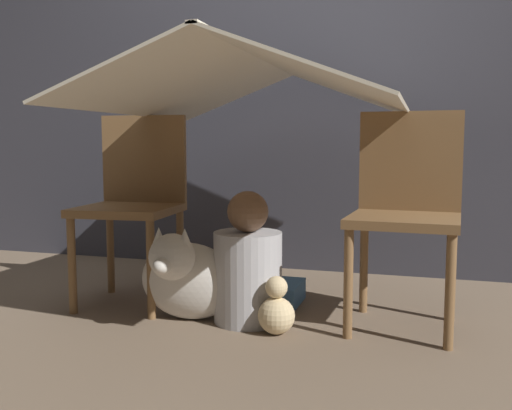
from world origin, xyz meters
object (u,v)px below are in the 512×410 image
Objects in this scene: chair_right at (406,206)px; person_front at (248,268)px; chair_left at (134,197)px; dog at (185,276)px.

person_front is at bearing -162.58° from chair_right.
chair_right is 1.60× the size of person_front.
chair_left and chair_right have the same top height.
person_front is 1.27× the size of dog.
chair_right is at bearing -4.60° from chair_left.
chair_left is 0.52m from dog.
chair_left is 1.24m from chair_right.
person_front is 0.26m from dog.
chair_left is at bearing 165.31° from person_front.
dog is (-0.25, -0.08, -0.03)m from person_front.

